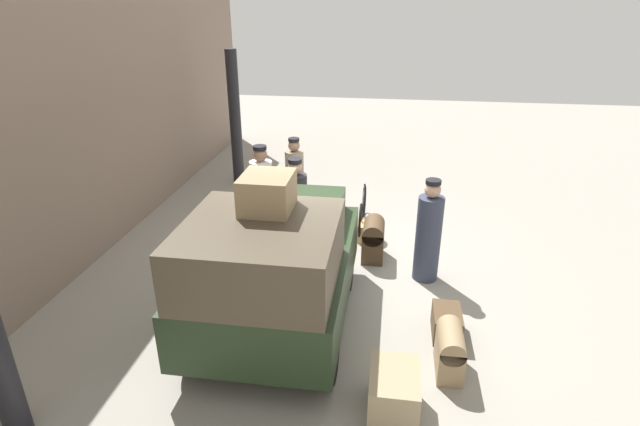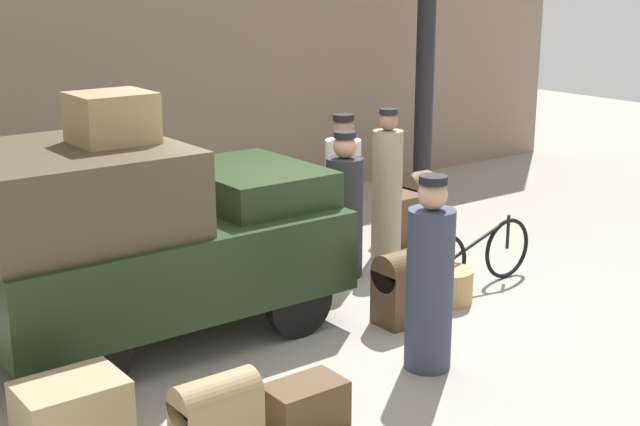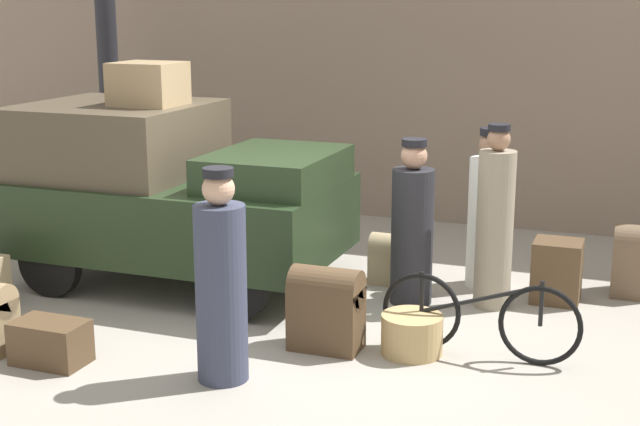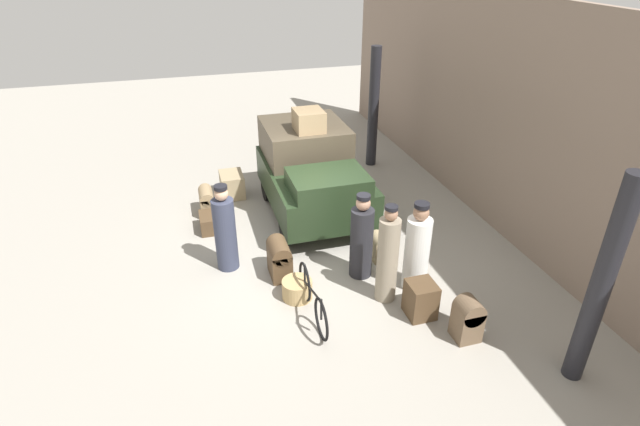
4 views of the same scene
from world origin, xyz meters
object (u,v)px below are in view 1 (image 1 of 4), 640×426
Objects in this scene: truck at (274,265)px; suitcase_tan_flat at (373,238)px; suitcase_black_upright at (394,394)px; suitcase_small_leather at (270,183)px; bicycle at (362,210)px; trunk_umber_medium at (447,323)px; trunk_on_truck_roof at (267,192)px; trunk_large_brown at (450,349)px; trunk_wicker_pale at (283,199)px; trunk_barrel_dark at (264,236)px; wicker_basket at (367,231)px; porter_carrying_trunk at (428,235)px; porter_standing_middle at (262,191)px; porter_lifting_near_truck at (295,186)px; conductor_in_dark_uniform at (296,206)px.

truck reaches higher than suitcase_tan_flat.
suitcase_small_leather reaches higher than suitcase_black_upright.
trunk_umber_medium is (-3.21, -1.34, -0.17)m from bicycle.
suitcase_tan_flat reaches higher than bicycle.
suitcase_black_upright is at bearing -154.63° from suitcase_small_leather.
truck is 1.08m from trunk_on_truck_roof.
trunk_large_brown reaches higher than trunk_umber_medium.
truck reaches higher than suitcase_black_upright.
trunk_large_brown is 5.29m from trunk_wicker_pale.
trunk_barrel_dark reaches higher than trunk_umber_medium.
trunk_wicker_pale reaches higher than wicker_basket.
truck is 5.49× the size of trunk_umber_medium.
wicker_basket is (-0.53, -0.12, -0.18)m from bicycle.
suitcase_small_leather is 1.36× the size of trunk_barrel_dark.
porter_carrying_trunk is 2.55× the size of trunk_on_truck_roof.
bicycle is at bearing 12.30° from suitcase_tan_flat.
truck is at bearing 159.98° from wicker_basket.
porter_standing_middle reaches higher than trunk_barrel_dark.
trunk_on_truck_roof is (-2.34, -0.71, 1.77)m from trunk_barrel_dark.
suitcase_small_leather is at bearing 53.38° from wicker_basket.
porter_lifting_near_truck is 0.78m from conductor_in_dark_uniform.
bicycle is at bearing -14.40° from trunk_on_truck_roof.
suitcase_small_leather reaches higher than wicker_basket.
bicycle reaches higher than wicker_basket.
bicycle is 1.72m from trunk_wicker_pale.
trunk_barrel_dark is at bearing 127.15° from bicycle.
trunk_barrel_dark is (-1.68, -0.03, -0.03)m from trunk_wicker_pale.
suitcase_small_leather is 5.12m from trunk_on_truck_roof.
trunk_wicker_pale is 4.44m from trunk_on_truck_roof.
suitcase_tan_flat is 1.18× the size of trunk_large_brown.
truck is at bearing -165.40° from suitcase_small_leather.
suitcase_small_leather is at bearing 34.02° from trunk_large_brown.
porter_lifting_near_truck reaches higher than trunk_umber_medium.
trunk_on_truck_roof is (-3.05, 1.04, 1.87)m from wicker_basket.
truck reaches higher than trunk_barrel_dark.
porter_carrying_trunk is at bearing 8.55° from trunk_umber_medium.
trunk_large_brown is at bearing -175.11° from porter_carrying_trunk.
suitcase_tan_flat is 1.90m from trunk_barrel_dark.
trunk_large_brown is at bearing -145.58° from porter_lifting_near_truck.
suitcase_black_upright is at bearing 139.89° from trunk_large_brown.
suitcase_black_upright is 4.16m from trunk_barrel_dark.
trunk_wicker_pale is 0.93× the size of trunk_on_truck_roof.
trunk_wicker_pale is (3.83, 0.74, -0.67)m from truck.
suitcase_black_upright is at bearing -171.94° from bicycle.
porter_lifting_near_truck is (3.27, 0.38, -0.17)m from truck.
trunk_umber_medium is at bearing -140.50° from trunk_wicker_pale.
conductor_in_dark_uniform is at bearing 127.73° from bicycle.
suitcase_black_upright is (-3.82, -1.80, -0.45)m from conductor_in_dark_uniform.
porter_standing_middle is 1.46m from suitcase_small_leather.
porter_carrying_trunk is at bearing -121.83° from suitcase_tan_flat.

